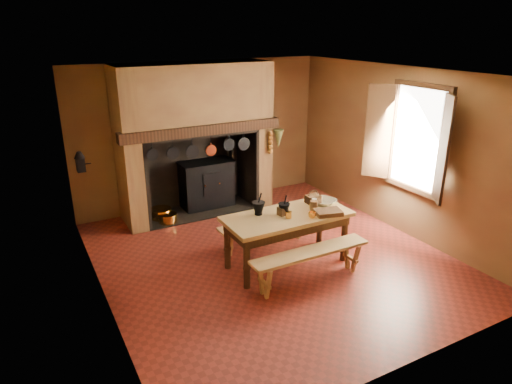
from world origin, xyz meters
TOP-DOWN VIEW (x-y plane):
  - floor at (0.00, 0.00)m, footprint 5.50×5.50m
  - ceiling at (0.00, 0.00)m, footprint 5.50×5.50m
  - back_wall at (0.00, 2.75)m, footprint 5.00×0.02m
  - wall_left at (-2.50, 0.00)m, footprint 0.02×5.50m
  - wall_right at (2.50, 0.00)m, footprint 0.02×5.50m
  - wall_front at (0.00, -2.75)m, footprint 5.00×0.02m
  - chimney_breast at (-0.30, 2.31)m, footprint 2.95×0.96m
  - iron_range at (-0.04, 2.45)m, footprint 1.12×0.55m
  - hearth_pans at (-1.05, 2.22)m, footprint 0.51×0.62m
  - hanging_pans at (-0.34, 1.81)m, footprint 1.92×0.29m
  - onion_string at (1.00, 1.79)m, footprint 0.12×0.10m
  - herb_bunch at (1.18, 1.79)m, footprint 0.20×0.20m
  - window at (2.35, -0.40)m, footprint 0.39×1.75m
  - wall_coffee_mill at (-2.42, 1.55)m, footprint 0.23×0.16m
  - work_table at (0.10, -0.27)m, footprint 1.87×0.83m
  - bench_front at (0.10, -0.89)m, footprint 1.79×0.31m
  - bench_back at (0.10, 0.41)m, footprint 1.57×0.28m
  - mortar_large at (-0.27, -0.07)m, footprint 0.19×0.19m
  - mortar_small at (0.05, -0.26)m, footprint 0.17×0.17m
  - coffee_grinder at (0.03, -0.26)m, footprint 0.17×0.14m
  - brass_mug_a at (0.05, -0.39)m, footprint 0.11×0.11m
  - brass_mug_b at (0.55, -0.25)m, footprint 0.08×0.08m
  - mixing_bowl at (0.80, -0.22)m, footprint 0.47×0.47m
  - stoneware_crock at (0.54, -0.31)m, footprint 0.13×0.13m
  - glass_jar at (0.61, -0.21)m, footprint 0.08×0.08m
  - wicker_basket at (0.70, -0.07)m, footprint 0.23×0.17m
  - wooden_tray at (0.63, -0.55)m, footprint 0.44×0.36m
  - brass_cup at (0.34, -0.55)m, footprint 0.14×0.14m

SIDE VIEW (x-z plane):
  - floor at x=0.00m, z-range 0.00..0.00m
  - hearth_pans at x=-1.05m, z-range -0.01..0.19m
  - bench_back at x=0.10m, z-range 0.11..0.55m
  - bench_front at x=0.10m, z-range 0.13..0.63m
  - iron_range at x=-0.04m, z-range -0.32..1.28m
  - work_table at x=0.10m, z-range 0.28..1.09m
  - wooden_tray at x=0.63m, z-range 0.81..0.88m
  - brass_mug_b at x=0.55m, z-range 0.81..0.89m
  - mixing_bowl at x=0.80m, z-range 0.81..0.90m
  - brass_cup at x=0.34m, z-range 0.81..0.90m
  - brass_mug_a at x=0.05m, z-range 0.81..0.91m
  - glass_jar at x=0.61m, z-range 0.81..0.94m
  - wicker_basket at x=0.70m, z-range 0.77..0.99m
  - stoneware_crock at x=0.54m, z-range 0.81..0.95m
  - coffee_grinder at x=0.03m, z-range 0.79..0.98m
  - mortar_small at x=0.05m, z-range 0.76..1.06m
  - mortar_large at x=-0.27m, z-range 0.76..1.08m
  - onion_string at x=1.00m, z-range 1.10..1.56m
  - hanging_pans at x=-0.34m, z-range 1.23..1.50m
  - herb_bunch at x=1.18m, z-range 1.21..1.56m
  - back_wall at x=0.00m, z-range 0.00..2.80m
  - wall_left at x=-2.50m, z-range 0.00..2.80m
  - wall_right at x=2.50m, z-range 0.00..2.80m
  - wall_front at x=0.00m, z-range 0.00..2.80m
  - wall_coffee_mill at x=-2.42m, z-range 1.36..1.67m
  - window at x=2.35m, z-range 0.82..2.58m
  - chimney_breast at x=-0.30m, z-range 0.41..3.21m
  - ceiling at x=0.00m, z-range 2.80..2.80m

